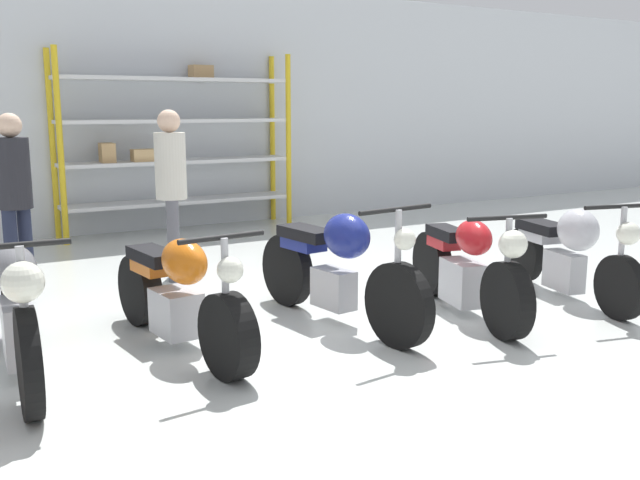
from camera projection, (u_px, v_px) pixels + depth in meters
ground_plane at (345, 333)px, 5.78m from camera, size 30.00×30.00×0.00m
back_wall at (137, 107)px, 10.26m from camera, size 30.00×0.08×3.60m
shelving_rack at (175, 140)px, 10.25m from camera, size 3.42×0.63×2.57m
motorcycle_grey at (18, 310)px, 4.72m from camera, size 0.57×2.11×1.05m
motorcycle_orange at (178, 294)px, 5.34m from camera, size 0.63×2.11×0.98m
motorcycle_blue at (337, 266)px, 5.93m from camera, size 0.71×2.15×1.07m
motorcycle_red at (467, 268)px, 6.19m from camera, size 0.81×1.98×0.98m
motorcycle_silver at (569, 250)px, 6.74m from camera, size 0.81×1.99×0.99m
person_browsing at (171, 180)px, 7.36m from camera, size 0.40×0.40×1.78m
person_near_rack at (14, 189)px, 6.76m from camera, size 0.45×0.45×1.75m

